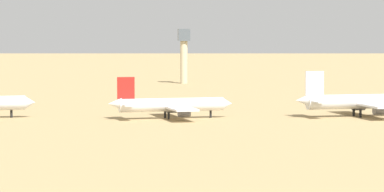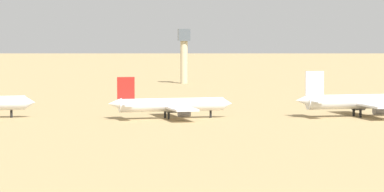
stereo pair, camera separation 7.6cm
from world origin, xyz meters
The scene contains 5 objects.
ground centered at (0.00, 0.00, 0.00)m, with size 4000.00×4000.00×0.00m, color tan.
ridge_west centered at (-41.49, 957.70, 35.32)m, with size 361.74×290.52×70.65m, color slate.
parked_jet_red_4 centered at (0.55, -3.70, 3.78)m, with size 34.89×29.70×11.54m.
parked_jet_white_5 centered at (54.05, -2.13, 4.21)m, with size 38.85×33.01×12.84m.
control_tower centered at (19.75, 175.57, 14.59)m, with size 5.20×5.20×24.17m.
Camera 1 is at (-20.70, -292.19, 25.08)m, focal length 99.44 mm.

